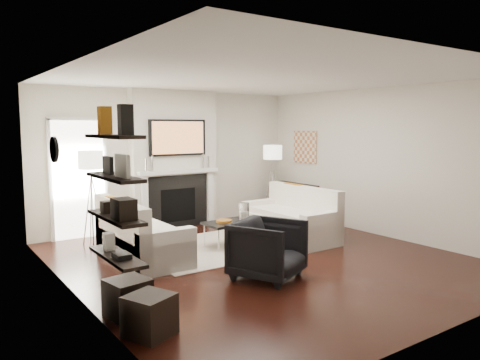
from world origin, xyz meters
TOP-DOWN VIEW (x-y plane):
  - room_envelope at (0.00, 0.00)m, footprint 6.00×6.00m
  - chimney_breast at (0.00, 2.88)m, footprint 1.80×0.25m
  - fireplace_surround at (0.00, 2.74)m, footprint 1.30×0.02m
  - firebox at (0.00, 2.73)m, footprint 0.75×0.02m
  - mantel_pilaster_l at (-0.72, 2.71)m, footprint 0.12×0.08m
  - mantel_pilaster_r at (0.72, 2.71)m, footprint 0.12×0.08m
  - mantel_shelf at (0.00, 2.69)m, footprint 1.70×0.18m
  - tv_body at (0.00, 2.71)m, footprint 1.20×0.06m
  - tv_screen at (0.00, 2.68)m, footprint 1.10×0.00m
  - candlestick_l_tall at (-0.55, 2.70)m, footprint 0.04×0.04m
  - candlestick_l_short at (-0.68, 2.70)m, footprint 0.04×0.04m
  - candlestick_r_tall at (0.55, 2.70)m, footprint 0.04×0.04m
  - candlestick_r_short at (0.68, 2.70)m, footprint 0.04×0.04m
  - hallway_panel at (-1.85, 2.98)m, footprint 0.90×0.02m
  - door_trim_l at (-2.33, 2.96)m, footprint 0.06×0.06m
  - door_trim_r at (-1.37, 2.96)m, footprint 0.06×0.06m
  - door_trim_top at (-1.85, 2.96)m, footprint 1.02×0.06m
  - rug at (-0.18, 1.00)m, footprint 2.60×2.00m
  - loveseat_left_base at (-1.48, 1.03)m, footprint 0.85×1.80m
  - loveseat_left_back at (-1.82, 1.03)m, footprint 0.18×1.80m
  - loveseat_left_arm_n at (-1.48, 0.22)m, footprint 0.85×0.18m
  - loveseat_left_arm_s at (-1.48, 1.84)m, footprint 0.85×0.18m
  - loveseat_left_cushion at (-1.43, 1.03)m, footprint 0.63×1.44m
  - pillow_left_orange at (-1.82, 1.33)m, footprint 0.10×0.42m
  - pillow_left_charcoal at (-1.82, 0.73)m, footprint 0.10×0.40m
  - loveseat_right_base at (1.17, 0.74)m, footprint 0.85×1.80m
  - loveseat_right_back at (1.51, 0.74)m, footprint 0.18×1.80m
  - loveseat_right_arm_n at (1.17, -0.07)m, footprint 0.85×0.18m
  - loveseat_right_arm_s at (1.17, 1.55)m, footprint 0.85×0.18m
  - loveseat_right_cushion at (1.12, 0.74)m, footprint 0.63×1.44m
  - pillow_right_orange at (1.51, 1.04)m, footprint 0.10×0.42m
  - pillow_right_charcoal at (1.51, 0.44)m, footprint 0.10×0.40m
  - coffee_table at (0.15, 0.91)m, footprint 1.10×0.55m
  - coffee_leg_nw at (-0.35, 0.69)m, footprint 0.02×0.02m
  - coffee_leg_ne at (0.65, 0.69)m, footprint 0.02×0.02m
  - coffee_leg_sw at (-0.35, 1.13)m, footprint 0.02×0.02m
  - coffee_leg_se at (0.65, 1.13)m, footprint 0.02×0.02m
  - hurricane_glass at (0.30, 0.91)m, footprint 0.18×0.18m
  - hurricane_candle at (0.30, 0.91)m, footprint 0.10×0.10m
  - copper_bowl at (-0.10, 0.91)m, footprint 0.26×0.26m
  - armchair at (-0.48, -0.73)m, footprint 1.07×1.05m
  - lamp_left_post at (-1.85, 2.25)m, footprint 0.02×0.02m
  - lamp_left_shade at (-1.85, 2.25)m, footprint 0.40×0.40m
  - lamp_left_leg_a at (-1.74, 2.25)m, footprint 0.25×0.02m
  - lamp_left_leg_b at (-1.91, 2.34)m, footprint 0.14×0.22m
  - lamp_left_leg_c at (-1.91, 2.15)m, footprint 0.14×0.22m
  - lamp_right_post at (2.05, 2.32)m, footprint 0.02×0.02m
  - lamp_right_shade at (2.05, 2.32)m, footprint 0.40×0.40m
  - lamp_right_leg_a at (2.16, 2.32)m, footprint 0.25×0.02m
  - lamp_right_leg_b at (2.00, 2.42)m, footprint 0.14×0.22m
  - lamp_right_leg_c at (1.99, 2.22)m, footprint 0.14×0.22m
  - console_top at (2.57, 2.21)m, footprint 0.35×1.20m
  - console_leg_n at (2.57, 1.66)m, footprint 0.30×0.04m
  - console_leg_s at (2.57, 2.76)m, footprint 0.30×0.04m
  - wall_art at (2.73, 2.05)m, footprint 0.03×0.70m
  - shelf_bottom at (-2.62, -1.00)m, footprint 0.25×1.00m
  - shelf_lower at (-2.62, -1.00)m, footprint 0.25×1.00m
  - shelf_upper at (-2.62, -1.00)m, footprint 0.25×1.00m
  - shelf_top at (-2.62, -1.00)m, footprint 0.25×1.00m
  - decor_magfile_a at (-2.62, -1.33)m, footprint 0.12×0.10m
  - decor_magfile_b at (-2.62, -0.77)m, footprint 0.12×0.10m
  - decor_frame_a at (-2.62, -1.22)m, footprint 0.04×0.30m
  - decor_frame_b at (-2.62, -0.82)m, footprint 0.04×0.22m
  - decor_wine_rack at (-2.62, -1.23)m, footprint 0.18×0.25m
  - decor_box_small at (-2.62, -0.81)m, footprint 0.15×0.12m
  - decor_books at (-2.62, -1.14)m, footprint 0.14×0.20m
  - decor_box_tall at (-2.62, -0.77)m, footprint 0.10×0.10m
  - clock_rim at (-2.73, 0.90)m, footprint 0.04×0.34m
  - clock_face at (-2.71, 0.90)m, footprint 0.01×0.29m
  - ottoman_near at (-2.47, -0.87)m, footprint 0.46×0.46m
  - ottoman_far at (-2.47, -1.43)m, footprint 0.52×0.52m

SIDE VIEW (x-z plane):
  - rug at x=-0.18m, z-range 0.00..0.01m
  - coffee_leg_nw at x=-0.35m, z-range 0.00..0.38m
  - coffee_leg_ne at x=0.65m, z-range 0.00..0.38m
  - coffee_leg_sw at x=-0.35m, z-range 0.00..0.38m
  - coffee_leg_se at x=0.65m, z-range 0.00..0.38m
  - ottoman_near at x=-2.47m, z-range 0.00..0.40m
  - ottoman_far at x=-2.47m, z-range 0.00..0.40m
  - loveseat_left_base at x=-1.48m, z-range 0.00..0.42m
  - loveseat_right_base at x=1.17m, z-range 0.00..0.42m
  - loveseat_left_arm_n at x=-1.48m, z-range 0.00..0.60m
  - loveseat_left_arm_s at x=-1.48m, z-range 0.00..0.60m
  - loveseat_right_arm_n at x=1.17m, z-range 0.00..0.60m
  - loveseat_right_arm_s at x=1.17m, z-range 0.00..0.60m
  - console_leg_n at x=2.57m, z-range 0.00..0.71m
  - console_leg_s at x=2.57m, z-range 0.00..0.71m
  - coffee_table at x=0.15m, z-range 0.38..0.42m
  - armchair at x=-0.48m, z-range 0.00..0.85m
  - copper_bowl at x=-0.10m, z-range 0.42..0.47m
  - firebox at x=0.00m, z-range 0.12..0.78m
  - loveseat_left_cushion at x=-1.43m, z-range 0.42..0.52m
  - loveseat_right_cushion at x=1.12m, z-range 0.42..0.52m
  - hurricane_candle at x=0.30m, z-range 0.42..0.57m
  - fireplace_surround at x=0.00m, z-range 0.00..1.04m
  - loveseat_left_back at x=-1.82m, z-range 0.13..0.93m
  - loveseat_right_back at x=1.51m, z-range 0.13..0.93m
  - mantel_pilaster_l at x=-0.72m, z-range 0.00..1.10m
  - mantel_pilaster_r at x=0.72m, z-range 0.00..1.10m
  - hurricane_glass at x=0.30m, z-range 0.40..0.72m
  - lamp_left_leg_a at x=-1.74m, z-range -0.02..1.22m
  - lamp_left_leg_b at x=-1.91m, z-range -0.02..1.22m
  - lamp_left_leg_c at x=-1.91m, z-range -0.02..1.22m
  - lamp_right_leg_a at x=2.16m, z-range -0.02..1.22m
  - lamp_right_leg_b at x=2.00m, z-range -0.02..1.22m
  - lamp_right_leg_c at x=1.99m, z-range -0.02..1.22m
  - lamp_left_post at x=-1.85m, z-range 0.00..1.20m
  - lamp_right_post at x=2.05m, z-range 0.00..1.20m
  - shelf_bottom at x=-2.62m, z-range 0.68..0.72m
  - pillow_left_charcoal at x=-1.82m, z-range 0.52..0.92m
  - pillow_right_charcoal at x=1.51m, z-range 0.52..0.92m
  - pillow_left_orange at x=-1.82m, z-range 0.52..0.94m
  - pillow_right_orange at x=1.51m, z-range 0.52..0.94m
  - console_top at x=2.57m, z-range 0.71..0.75m
  - decor_books at x=-2.62m, z-range 0.72..0.77m
  - decor_box_tall at x=-2.62m, z-range 0.72..0.90m
  - door_trim_l at x=-2.33m, z-range -0.03..2.13m
  - door_trim_r at x=-1.37m, z-range -0.03..2.13m
  - hallway_panel at x=-1.85m, z-range 0.00..2.10m
  - shelf_lower at x=-2.62m, z-range 1.08..1.12m
  - mantel_shelf at x=0.00m, z-range 1.09..1.16m
  - decor_box_small at x=-2.62m, z-range 1.12..1.24m
  - decor_wine_rack at x=-2.62m, z-range 1.12..1.32m
  - candlestick_l_short at x=-0.68m, z-range 1.15..1.40m
  - candlestick_r_short at x=0.68m, z-range 1.15..1.40m
  - candlestick_l_tall at x=-0.55m, z-range 1.16..1.45m
  - candlestick_r_tall at x=0.55m, z-range 1.16..1.45m
  - room_envelope at x=0.00m, z-range -1.65..4.35m
  - chimney_breast at x=0.00m, z-range 0.00..2.70m
  - lamp_left_shade at x=-1.85m, z-range 1.30..1.60m
  - lamp_right_shade at x=2.05m, z-range 1.30..1.60m
  - shelf_upper at x=-2.62m, z-range 1.48..1.52m
  - wall_art at x=2.73m, z-range 1.20..1.90m
  - decor_frame_b at x=-2.62m, z-range 1.52..1.70m
  - decor_frame_a at x=-2.62m, z-range 1.52..1.74m
  - clock_rim at x=-2.73m, z-range 1.53..1.87m
  - clock_face at x=-2.71m, z-range 1.55..1.84m
  - tv_screen at x=0.00m, z-range 1.47..2.09m
  - tv_body at x=0.00m, z-range 1.43..2.13m
  - shelf_top at x=-2.62m, z-range 1.88..1.92m
  - decor_magfile_a at x=-2.62m, z-range 1.92..2.20m
  - decor_magfile_b at x=-2.62m, z-range 1.92..2.20m
  - door_trim_top at x=-1.85m, z-range 2.10..2.16m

